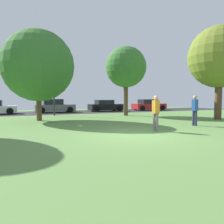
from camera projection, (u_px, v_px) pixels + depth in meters
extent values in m
plane|color=#5B8442|center=(135.00, 136.00, 9.35)|extent=(44.00, 44.00, 0.00)
cube|color=#28282B|center=(62.00, 112.00, 23.96)|extent=(44.00, 6.40, 0.01)
cylinder|color=brown|center=(126.00, 98.00, 19.76)|extent=(0.40, 0.40, 3.14)
sphere|color=#38702D|center=(126.00, 67.00, 19.58)|extent=(3.67, 3.67, 3.67)
cylinder|color=brown|center=(39.00, 104.00, 15.40)|extent=(0.36, 0.36, 2.29)
sphere|color=#38702D|center=(38.00, 66.00, 15.22)|extent=(5.00, 5.00, 5.00)
cylinder|color=brown|center=(218.00, 99.00, 16.17)|extent=(0.51, 0.51, 3.08)
sphere|color=olive|center=(220.00, 57.00, 15.96)|extent=(4.53, 4.53, 4.53)
cylinder|color=#2D334C|center=(196.00, 118.00, 12.56)|extent=(0.14, 0.14, 0.87)
cylinder|color=#2D334C|center=(193.00, 118.00, 12.69)|extent=(0.14, 0.14, 0.87)
cube|color=#23519E|center=(195.00, 105.00, 12.58)|extent=(0.36, 0.29, 0.65)
sphere|color=tan|center=(195.00, 97.00, 12.55)|extent=(0.24, 0.24, 0.24)
cylinder|color=slate|center=(154.00, 122.00, 10.69)|extent=(0.14, 0.14, 0.86)
cylinder|color=slate|center=(157.00, 122.00, 10.56)|extent=(0.14, 0.14, 0.86)
cube|color=orange|center=(156.00, 107.00, 10.57)|extent=(0.36, 0.29, 0.64)
sphere|color=tan|center=(156.00, 98.00, 10.55)|extent=(0.23, 0.23, 0.23)
cylinder|color=yellow|center=(80.00, 126.00, 12.40)|extent=(0.27, 0.27, 0.03)
cylinder|color=black|center=(10.00, 110.00, 22.75)|extent=(0.64, 0.22, 0.64)
cylinder|color=black|center=(10.00, 111.00, 21.11)|extent=(0.64, 0.22, 0.64)
cube|color=slate|center=(55.00, 108.00, 23.98)|extent=(4.23, 1.85, 0.72)
cube|color=black|center=(53.00, 102.00, 23.85)|extent=(2.03, 1.63, 0.60)
cylinder|color=black|center=(67.00, 109.00, 25.44)|extent=(0.64, 0.22, 0.64)
cylinder|color=black|center=(70.00, 110.00, 23.74)|extent=(0.64, 0.22, 0.64)
cylinder|color=black|center=(40.00, 109.00, 24.24)|extent=(0.64, 0.22, 0.64)
cylinder|color=black|center=(42.00, 110.00, 22.55)|extent=(0.64, 0.22, 0.64)
cube|color=black|center=(106.00, 107.00, 26.21)|extent=(4.07, 1.79, 0.69)
cube|color=black|center=(104.00, 102.00, 26.09)|extent=(1.96, 1.58, 0.51)
cylinder|color=black|center=(114.00, 108.00, 27.61)|extent=(0.64, 0.22, 0.64)
cylinder|color=black|center=(120.00, 109.00, 25.98)|extent=(0.64, 0.22, 0.64)
cylinder|color=black|center=(92.00, 108.00, 26.47)|extent=(0.64, 0.22, 0.64)
cylinder|color=black|center=(97.00, 109.00, 24.83)|extent=(0.64, 0.22, 0.64)
cube|color=#B21E1E|center=(149.00, 106.00, 28.43)|extent=(4.34, 1.77, 0.70)
cube|color=black|center=(148.00, 101.00, 28.30)|extent=(2.08, 1.55, 0.55)
cylinder|color=black|center=(155.00, 107.00, 29.86)|extent=(0.64, 0.22, 0.64)
cylinder|color=black|center=(163.00, 108.00, 28.24)|extent=(0.64, 0.22, 0.64)
cylinder|color=black|center=(135.00, 108.00, 28.63)|extent=(0.64, 0.22, 0.64)
cylinder|color=black|center=(143.00, 108.00, 27.02)|extent=(0.64, 0.22, 0.64)
cylinder|color=#2D2D33|center=(54.00, 91.00, 19.75)|extent=(0.14, 0.14, 4.50)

